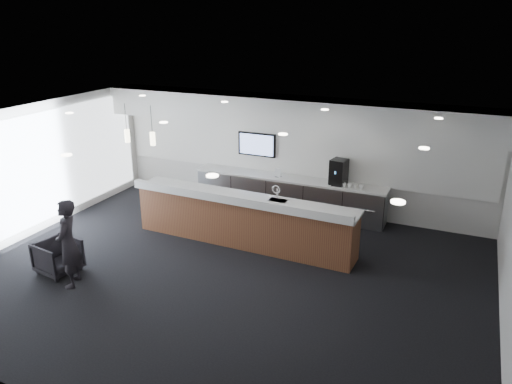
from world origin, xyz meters
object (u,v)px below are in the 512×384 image
at_px(service_counter, 243,220).
at_px(coffee_machine, 339,172).
at_px(armchair, 58,257).
at_px(lounge_guest, 68,244).

distance_m(service_counter, coffee_machine, 2.76).
height_order(service_counter, coffee_machine, coffee_machine).
xyz_separation_m(armchair, lounge_guest, (0.59, -0.26, 0.52)).
distance_m(service_counter, armchair, 3.89).
height_order(service_counter, armchair, service_counter).
bearing_deg(lounge_guest, armchair, -139.42).
xyz_separation_m(service_counter, lounge_guest, (-2.21, -2.96, 0.28)).
bearing_deg(service_counter, coffee_machine, 56.02).
height_order(coffee_machine, lounge_guest, lounge_guest).
relative_size(coffee_machine, lounge_guest, 0.36).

